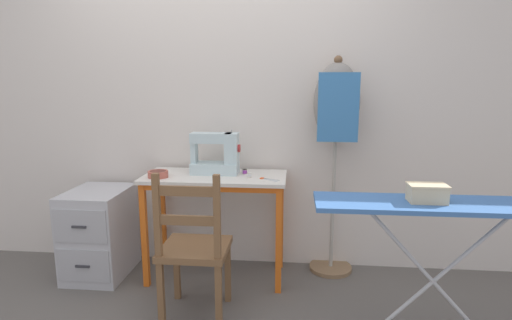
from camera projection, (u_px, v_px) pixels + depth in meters
The scene contains 13 objects.
ground_plane at pixel (210, 291), 2.75m from camera, with size 14.00×14.00×0.00m, color #5B5651.
wall_back at pixel (221, 102), 3.03m from camera, with size 10.00×0.05×2.55m.
sewing_table at pixel (215, 192), 2.85m from camera, with size 1.01×0.47×0.77m.
sewing_machine at pixel (218, 155), 2.86m from camera, with size 0.35×0.16×0.32m.
fabric_bowl at pixel (158, 174), 2.77m from camera, with size 0.14×0.14×0.04m.
scissors at pixel (266, 179), 2.71m from camera, with size 0.14×0.11×0.01m.
thread_spool_near_machine at pixel (245, 172), 2.88m from camera, with size 0.04×0.04×0.03m.
thread_spool_mid_table at pixel (249, 175), 2.77m from camera, with size 0.03×0.03×0.03m.
wooden_chair at pixel (194, 249), 2.38m from camera, with size 0.40×0.38×0.93m.
filing_cabinet at pixel (99, 233), 2.96m from camera, with size 0.41×0.53×0.64m.
dress_form at pixel (336, 115), 2.85m from camera, with size 0.33×0.32×1.60m.
ironing_board at pixel (439, 212), 1.99m from camera, with size 1.24×0.31×0.84m.
storage_box at pixel (427, 193), 1.98m from camera, with size 0.19×0.12×0.09m.
Camera 1 is at (0.55, -2.49, 1.41)m, focal length 28.00 mm.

